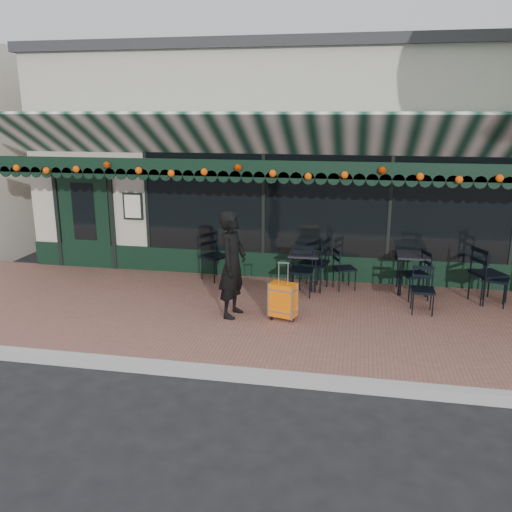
% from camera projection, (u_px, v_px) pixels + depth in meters
% --- Properties ---
extents(ground, '(80.00, 80.00, 0.00)m').
position_uv_depth(ground, '(285.00, 381.00, 7.00)').
color(ground, black).
rests_on(ground, ground).
extents(sidewalk, '(18.00, 4.00, 0.15)m').
position_uv_depth(sidewalk, '(302.00, 319.00, 8.88)').
color(sidewalk, brown).
rests_on(sidewalk, ground).
extents(curb, '(18.00, 0.16, 0.15)m').
position_uv_depth(curb, '(284.00, 379.00, 6.91)').
color(curb, '#9E9E99').
rests_on(curb, ground).
extents(restaurant_building, '(12.00, 9.60, 4.50)m').
position_uv_depth(restaurant_building, '(328.00, 156.00, 13.84)').
color(restaurant_building, '#AAA494').
rests_on(restaurant_building, ground).
extents(woman, '(0.51, 0.69, 1.72)m').
position_uv_depth(woman, '(233.00, 265.00, 8.63)').
color(woman, black).
rests_on(woman, sidewalk).
extents(suitcase, '(0.46, 0.33, 0.94)m').
position_uv_depth(suitcase, '(283.00, 300.00, 8.61)').
color(suitcase, orange).
rests_on(suitcase, sidewalk).
extents(cafe_table_a, '(0.58, 0.58, 0.72)m').
position_uv_depth(cafe_table_a, '(413.00, 258.00, 9.83)').
color(cafe_table_a, black).
rests_on(cafe_table_a, sidewalk).
extents(cafe_table_b, '(0.55, 0.55, 0.68)m').
position_uv_depth(cafe_table_b, '(304.00, 257.00, 10.05)').
color(cafe_table_b, black).
rests_on(cafe_table_b, sidewalk).
extents(chair_a_left, '(0.56, 0.56, 0.87)m').
position_uv_depth(chair_a_left, '(415.00, 275.00, 9.53)').
color(chair_a_left, black).
rests_on(chair_a_left, sidewalk).
extents(chair_a_right, '(0.56, 0.56, 0.89)m').
position_uv_depth(chair_a_right, '(496.00, 280.00, 9.25)').
color(chair_a_right, black).
rests_on(chair_a_right, sidewalk).
extents(chair_a_front, '(0.39, 0.39, 0.77)m').
position_uv_depth(chair_a_front, '(423.00, 291.00, 8.87)').
color(chair_a_front, black).
rests_on(chair_a_front, sidewalk).
extents(chair_a_extra, '(0.66, 0.66, 0.99)m').
position_uv_depth(chair_a_extra, '(488.00, 274.00, 9.36)').
color(chair_a_extra, black).
rests_on(chair_a_extra, sidewalk).
extents(chair_b_left, '(0.60, 0.60, 0.98)m').
position_uv_depth(chair_b_left, '(314.00, 263.00, 10.06)').
color(chair_b_left, black).
rests_on(chair_b_left, sidewalk).
extents(chair_b_right, '(0.51, 0.51, 0.77)m').
position_uv_depth(chair_b_right, '(345.00, 269.00, 10.08)').
color(chair_b_right, black).
rests_on(chair_b_right, sidewalk).
extents(chair_b_front, '(0.45, 0.45, 0.89)m').
position_uv_depth(chair_b_front, '(301.00, 271.00, 9.73)').
color(chair_b_front, black).
rests_on(chair_b_front, sidewalk).
extents(chair_solo, '(0.64, 0.64, 0.92)m').
position_uv_depth(chair_solo, '(215.00, 257.00, 10.64)').
color(chair_solo, black).
rests_on(chair_solo, sidewalk).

